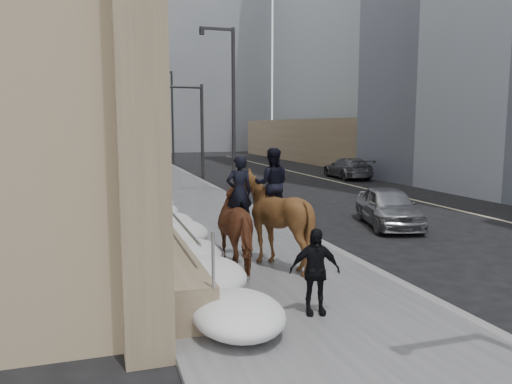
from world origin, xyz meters
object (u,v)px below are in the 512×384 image
(mounted_horse_left, at_px, (242,224))
(car_grey, at_px, (348,168))
(pedestrian, at_px, (315,271))
(mounted_horse_right, at_px, (273,215))
(car_silver, at_px, (388,207))

(mounted_horse_left, height_order, car_grey, mounted_horse_left)
(car_grey, bearing_deg, pedestrian, 64.33)
(mounted_horse_right, height_order, pedestrian, mounted_horse_right)
(mounted_horse_left, xyz_separation_m, mounted_horse_right, (0.75, 0.00, 0.18))
(mounted_horse_right, relative_size, car_silver, 0.70)
(mounted_horse_left, xyz_separation_m, car_grey, (12.39, 18.05, -0.48))
(pedestrian, xyz_separation_m, car_silver, (5.87, 6.86, -0.21))
(mounted_horse_right, xyz_separation_m, pedestrian, (-0.34, -3.16, -0.44))
(pedestrian, height_order, car_grey, pedestrian)
(mounted_horse_left, relative_size, pedestrian, 1.70)
(car_silver, xyz_separation_m, car_grey, (6.11, 14.35, -0.00))
(mounted_horse_left, bearing_deg, car_silver, -152.34)
(mounted_horse_right, bearing_deg, pedestrian, 102.27)
(mounted_horse_left, distance_m, car_grey, 21.90)
(mounted_horse_right, relative_size, pedestrian, 1.80)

